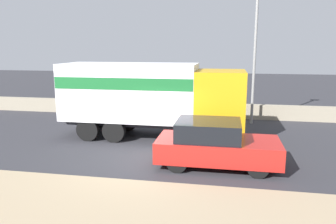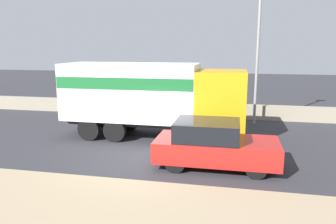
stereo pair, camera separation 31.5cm
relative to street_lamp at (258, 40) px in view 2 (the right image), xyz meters
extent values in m
plane|color=#2D2D33|center=(-3.64, -6.58, -4.26)|extent=(80.00, 80.00, 0.00)
cube|color=gray|center=(-3.64, 1.09, -3.85)|extent=(60.00, 0.35, 0.82)
cylinder|color=gray|center=(0.00, 0.00, -0.68)|extent=(0.14, 0.14, 7.16)
cube|color=gold|center=(-1.59, -3.55, -2.55)|extent=(2.01, 2.35, 2.56)
cube|color=black|center=(-0.60, -3.55, -2.04)|extent=(0.06, 2.00, 1.13)
cube|color=#2D2D33|center=(-5.50, -3.55, -3.56)|extent=(5.83, 1.30, 0.25)
cube|color=white|center=(-5.50, -3.55, -2.23)|extent=(5.83, 2.36, 2.42)
cube|color=#19662D|center=(-5.50, -3.55, -1.78)|extent=(5.80, 2.38, 0.48)
cylinder|color=black|center=(-1.59, -2.55, -3.78)|extent=(0.96, 0.28, 0.96)
cylinder|color=black|center=(-1.59, -4.56, -3.78)|extent=(0.96, 0.28, 0.96)
cylinder|color=black|center=(-7.11, -2.55, -3.78)|extent=(0.96, 0.28, 0.96)
cylinder|color=black|center=(-7.11, -4.56, -3.78)|extent=(0.96, 0.28, 0.96)
cylinder|color=black|center=(-5.94, -2.55, -3.78)|extent=(0.96, 0.28, 0.96)
cylinder|color=black|center=(-5.94, -4.56, -3.78)|extent=(0.96, 0.28, 0.96)
cube|color=#B21E19|center=(-1.55, -6.65, -3.67)|extent=(4.04, 1.88, 0.69)
cube|color=black|center=(-1.88, -6.65, -3.02)|extent=(2.10, 1.73, 0.61)
cylinder|color=black|center=(-0.30, -5.83, -3.93)|extent=(0.66, 0.20, 0.66)
cylinder|color=black|center=(-0.30, -7.47, -3.93)|extent=(0.66, 0.20, 0.66)
cylinder|color=black|center=(-2.81, -5.83, -3.93)|extent=(0.66, 0.20, 0.66)
cylinder|color=black|center=(-2.81, -7.47, -3.93)|extent=(0.66, 0.20, 0.66)
camera|label=1|loc=(-1.32, -17.27, -0.30)|focal=35.00mm
camera|label=2|loc=(-1.01, -17.21, -0.30)|focal=35.00mm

